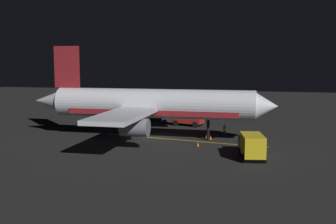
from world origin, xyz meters
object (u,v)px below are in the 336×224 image
at_px(airliner, 149,105).
at_px(traffic_cone_near_right, 207,137).
at_px(ground_crew_worker, 224,131).
at_px(traffic_cone_near_left, 211,138).
at_px(catering_truck, 185,117).
at_px(baggage_truck, 251,146).
at_px(traffic_cone_under_wing, 198,144).

height_order(airliner, traffic_cone_near_right, airliner).
relative_size(ground_crew_worker, traffic_cone_near_left, 3.16).
bearing_deg(catering_truck, traffic_cone_near_right, 26.76).
height_order(baggage_truck, catering_truck, catering_truck).
xyz_separation_m(baggage_truck, traffic_cone_near_right, (-9.32, -6.21, -1.06)).
bearing_deg(traffic_cone_near_left, catering_truck, -151.82).
bearing_deg(traffic_cone_near_left, traffic_cone_under_wing, -10.24).
xyz_separation_m(ground_crew_worker, traffic_cone_near_left, (1.92, -1.57, -0.64)).
distance_m(baggage_truck, traffic_cone_near_left, 10.47).
height_order(airliner, catering_truck, airliner).
xyz_separation_m(baggage_truck, traffic_cone_under_wing, (-4.16, -6.44, -1.06)).
bearing_deg(airliner, baggage_truck, 59.13).
distance_m(catering_truck, traffic_cone_under_wing, 16.08).
height_order(traffic_cone_near_right, traffic_cone_under_wing, same).
bearing_deg(traffic_cone_near_right, airliner, -81.50).
distance_m(baggage_truck, traffic_cone_under_wing, 7.74).
xyz_separation_m(airliner, traffic_cone_near_left, (-0.58, 8.11, -4.14)).
bearing_deg(baggage_truck, catering_truck, -149.80).
relative_size(ground_crew_worker, traffic_cone_under_wing, 3.16).
bearing_deg(ground_crew_worker, traffic_cone_near_right, -57.63).
height_order(ground_crew_worker, traffic_cone_near_left, ground_crew_worker).
bearing_deg(airliner, traffic_cone_near_left, 94.06).
bearing_deg(airliner, catering_truck, 167.97).
xyz_separation_m(airliner, traffic_cone_under_wing, (4.04, 7.28, -4.14)).
height_order(airliner, traffic_cone_near_left, airliner).
distance_m(catering_truck, ground_crew_worker, 11.39).
height_order(traffic_cone_near_left, traffic_cone_near_right, same).
xyz_separation_m(traffic_cone_near_right, traffic_cone_under_wing, (5.16, -0.22, 0.00)).
relative_size(airliner, traffic_cone_near_right, 60.25).
bearing_deg(ground_crew_worker, airliner, -75.51).
distance_m(traffic_cone_near_left, traffic_cone_near_right, 0.82).
distance_m(baggage_truck, ground_crew_worker, 11.45).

